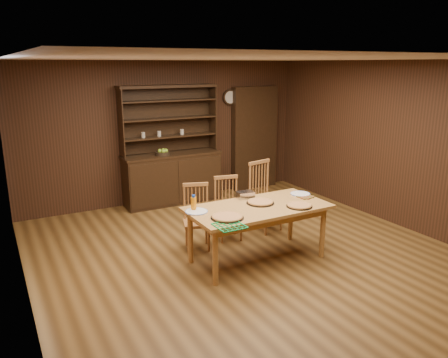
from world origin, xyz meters
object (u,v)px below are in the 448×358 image
chair_center (228,206)px  chair_right (263,194)px  china_hutch (172,172)px  dining_table (258,212)px  juice_bottle (194,203)px  chair_left (197,214)px

chair_center → chair_right: (0.66, 0.04, 0.08)m
chair_right → china_hutch: bearing=99.2°
dining_table → chair_right: bearing=52.8°
chair_center → juice_bottle: 1.10m
china_hutch → chair_right: size_ratio=2.00×
chair_left → chair_right: chair_right is taller
china_hutch → chair_right: (0.73, -1.96, -0.02)m
chair_right → dining_table: bearing=-138.3°
chair_left → chair_center: (0.56, 0.10, 0.01)m
dining_table → chair_right: chair_right is taller
china_hutch → dining_table: (0.03, -2.88, 0.07)m
dining_table → chair_center: bearing=87.6°
china_hutch → chair_left: bearing=-103.1°
juice_bottle → dining_table: bearing=-17.6°
chair_center → china_hutch: bearing=104.2°
dining_table → juice_bottle: juice_bottle is taller
chair_right → juice_bottle: 1.66m
chair_center → juice_bottle: size_ratio=4.63×
china_hutch → juice_bottle: (-0.77, -2.62, 0.25)m
dining_table → chair_left: 0.95m
chair_right → chair_center: bearing=172.3°
dining_table → juice_bottle: size_ratio=9.10×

